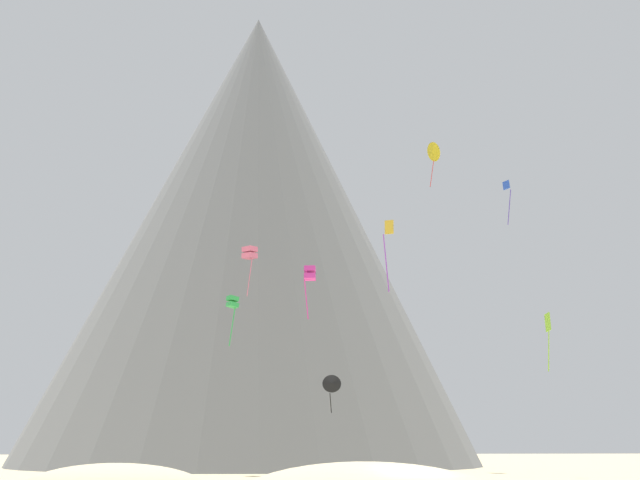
{
  "coord_description": "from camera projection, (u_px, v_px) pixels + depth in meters",
  "views": [
    {
      "loc": [
        -8.57,
        -35.27,
        2.85
      ],
      "look_at": [
        1.43,
        45.13,
        23.98
      ],
      "focal_mm": 44.02,
      "sensor_mm": 36.0,
      "label": 1
    }
  ],
  "objects": [
    {
      "name": "kite_magenta_mid",
      "position": [
        310.0,
        274.0,
        59.35
      ],
      "size": [
        1.0,
        1.02,
        4.01
      ],
      "rotation": [
        0.0,
        0.0,
        2.97
      ],
      "color": "#D1339E"
    },
    {
      "name": "kite_yellow_high",
      "position": [
        433.0,
        152.0,
        103.29
      ],
      "size": [
        1.86,
        2.78,
        6.08
      ],
      "rotation": [
        0.0,
        0.0,
        5.07
      ],
      "color": "yellow"
    },
    {
      "name": "kite_blue_high",
      "position": [
        507.0,
        193.0,
        85.31
      ],
      "size": [
        0.78,
        0.86,
        5.06
      ],
      "rotation": [
        0.0,
        0.0,
        4.7
      ],
      "color": "blue"
    },
    {
      "name": "kite_lime_low",
      "position": [
        548.0,
        328.0,
        62.07
      ],
      "size": [
        0.22,
        1.07,
        4.62
      ],
      "rotation": [
        0.0,
        0.0,
        3.91
      ],
      "color": "#8CD133"
    },
    {
      "name": "kite_green_low",
      "position": [
        232.0,
        303.0,
        58.82
      ],
      "size": [
        1.02,
        1.0,
        3.78
      ],
      "rotation": [
        0.0,
        0.0,
        5.15
      ],
      "color": "green"
    },
    {
      "name": "kite_rainbow_mid",
      "position": [
        250.0,
        253.0,
        85.52
      ],
      "size": [
        1.8,
        1.81,
        5.52
      ],
      "rotation": [
        0.0,
        0.0,
        5.54
      ],
      "color": "#E5668C"
    },
    {
      "name": "rock_massif",
      "position": [
        260.0,
        236.0,
        114.93
      ],
      "size": [
        82.4,
        82.4,
        68.13
      ],
      "color": "slate",
      "rests_on": "ground_plane"
    },
    {
      "name": "kite_black_low",
      "position": [
        332.0,
        384.0,
        68.05
      ],
      "size": [
        1.7,
        0.85,
        3.33
      ],
      "rotation": [
        0.0,
        0.0,
        6.17
      ],
      "color": "black"
    },
    {
      "name": "kite_gold_mid",
      "position": [
        388.0,
        241.0,
        59.19
      ],
      "size": [
        0.81,
        0.42,
        5.59
      ],
      "rotation": [
        0.0,
        0.0,
        5.06
      ],
      "color": "gold"
    }
  ]
}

